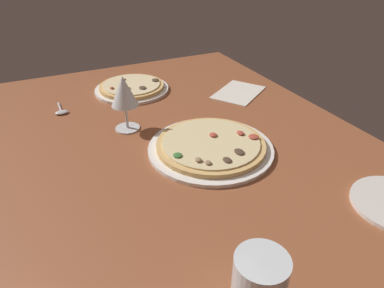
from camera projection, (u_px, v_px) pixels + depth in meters
dining_table at (173, 165)px, 89.60cm from camera, size 150.00×110.00×4.00cm
pizza_main at (211, 146)px, 91.27cm from camera, size 32.76×32.76×3.37cm
pizza_side at (132, 88)px, 125.49cm from camera, size 26.22×26.22×3.26cm
wine_glass_far at (124, 93)px, 96.04cm from camera, size 7.61×7.61×16.00cm
paper_menu at (239, 92)px, 124.34cm from camera, size 22.02×23.59×0.30cm
spoon at (61, 111)px, 110.71cm from camera, size 9.35×4.01×1.00cm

